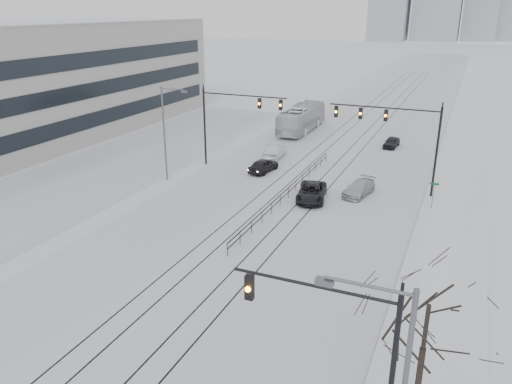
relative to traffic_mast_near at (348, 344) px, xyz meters
name	(u,v)px	position (x,y,z in m)	size (l,w,h in m)	color
road	(361,127)	(-10.79, 54.00, -4.55)	(22.00, 260.00, 0.02)	silver
sidewalk_east	(465,136)	(2.71, 54.00, -4.48)	(5.00, 260.00, 0.16)	silver
curb	(445,134)	(0.26, 54.00, -4.50)	(0.10, 260.00, 0.12)	gray
parking_strip	(135,158)	(-30.79, 29.00, -4.55)	(14.00, 60.00, 0.03)	silver
tram_rails	(321,166)	(-10.79, 34.00, -4.54)	(5.30, 180.00, 0.01)	black
office_building	(6,84)	(-48.76, 29.00, 2.50)	(20.20, 62.20, 14.11)	beige
traffic_mast_near	(348,344)	(0.00, 0.00, 0.00)	(6.10, 0.37, 7.00)	black
traffic_mast_ne	(398,130)	(-2.64, 29.00, 1.20)	(9.60, 0.37, 8.00)	black
traffic_mast_nw	(230,115)	(-19.31, 30.00, 1.01)	(9.10, 0.37, 8.00)	black
street_light_west	(167,127)	(-22.99, 24.00, 0.65)	(2.73, 0.25, 9.00)	#595B60
bare_tree	(428,316)	(2.41, 3.00, -0.07)	(4.40, 4.40, 6.10)	black
median_fence	(288,192)	(-10.79, 24.00, -4.04)	(0.06, 24.00, 1.00)	black
street_sign	(433,192)	(1.01, 26.00, -2.96)	(0.70, 0.06, 2.40)	#595B60
sedan_sb_inner	(263,165)	(-15.62, 29.94, -3.87)	(1.64, 4.07, 1.39)	black
sedan_sb_outer	(275,151)	(-16.43, 35.11, -3.81)	(1.59, 4.57, 1.51)	silver
sedan_nb_front	(312,192)	(-8.79, 24.35, -3.87)	(2.31, 5.01, 1.39)	black
sedan_nb_right	(359,188)	(-5.28, 27.18, -3.93)	(1.76, 4.33, 1.26)	#B3B7BB
sedan_nb_far	(392,142)	(-5.24, 44.84, -3.95)	(1.45, 3.60, 1.22)	black
box_truck	(302,119)	(-17.79, 48.58, -2.84)	(2.89, 12.34, 3.44)	silver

